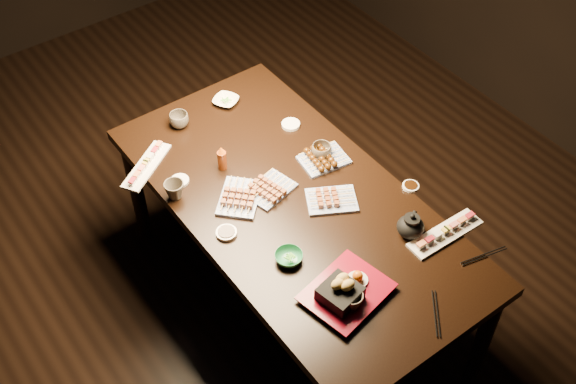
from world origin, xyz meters
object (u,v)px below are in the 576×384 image
object	(u,v)px
yakitori_plate_right	(332,197)
teacup_near_left	(352,301)
teacup_far_right	(179,120)
sushi_platter_near	(446,231)
yakitori_plate_center	(270,187)
dining_table	(294,255)
tempura_tray	(347,286)
teacup_far_left	(174,190)
teapot	(411,225)
condiment_bottle	(222,158)
edamame_bowl_green	(289,257)
teacup_mid_right	(321,151)
edamame_bowl_cream	(226,101)
sushi_platter_far	(146,164)
yakitori_plate_left	(239,194)

from	to	relation	value
yakitori_plate_right	teacup_near_left	bearing A→B (deg)	-91.66
teacup_far_right	sushi_platter_near	bearing A→B (deg)	-66.55
yakitori_plate_center	teacup_far_right	distance (m)	0.62
dining_table	yakitori_plate_right	bearing A→B (deg)	-48.91
tempura_tray	teacup_far_left	world-z (taller)	tempura_tray
teapot	condiment_bottle	bearing A→B (deg)	83.43
teacup_near_left	edamame_bowl_green	bearing A→B (deg)	99.79
tempura_tray	teacup_mid_right	bearing A→B (deg)	47.85
teacup_near_left	teapot	world-z (taller)	teapot
edamame_bowl_green	edamame_bowl_cream	world-z (taller)	edamame_bowl_green
teacup_far_left	teacup_near_left	bearing A→B (deg)	-74.70
sushi_platter_near	edamame_bowl_green	size ratio (longest dim) A/B	3.04
yakitori_plate_center	tempura_tray	size ratio (longest dim) A/B	0.65
sushi_platter_far	yakitori_plate_center	size ratio (longest dim) A/B	1.54
yakitori_plate_center	edamame_bowl_cream	xyz separation A→B (m)	(0.17, 0.62, -0.01)
yakitori_plate_center	yakitori_plate_left	distance (m)	0.14
sushi_platter_near	edamame_bowl_cream	world-z (taller)	sushi_platter_near
teacup_near_left	teacup_mid_right	world-z (taller)	teacup_near_left
teacup_mid_right	teacup_far_left	distance (m)	0.69
tempura_tray	yakitori_plate_right	bearing A→B (deg)	46.78
edamame_bowl_cream	teacup_far_right	size ratio (longest dim) A/B	1.29
tempura_tray	teacup_far_left	bearing A→B (deg)	96.56
edamame_bowl_green	condiment_bottle	size ratio (longest dim) A/B	0.90
yakitori_plate_center	sushi_platter_far	bearing A→B (deg)	115.72
teapot	teacup_near_left	bearing A→B (deg)	163.54
edamame_bowl_cream	teacup_far_left	size ratio (longest dim) A/B	1.35
sushi_platter_near	teacup_near_left	world-z (taller)	teacup_near_left
sushi_platter_far	edamame_bowl_green	xyz separation A→B (m)	(0.20, -0.81, -0.00)
sushi_platter_near	yakitori_plate_right	world-z (taller)	yakitori_plate_right
edamame_bowl_cream	teapot	distance (m)	1.17
yakitori_plate_center	edamame_bowl_cream	distance (m)	0.64
dining_table	sushi_platter_near	world-z (taller)	sushi_platter_near
sushi_platter_far	condiment_bottle	xyz separation A→B (m)	(0.28, -0.21, 0.04)
dining_table	sushi_platter_far	bearing A→B (deg)	112.33
teacup_far_left	condiment_bottle	world-z (taller)	condiment_bottle
edamame_bowl_cream	yakitori_plate_right	bearing A→B (deg)	-89.51
sushi_platter_far	yakitori_plate_left	distance (m)	0.48
dining_table	sushi_platter_near	distance (m)	0.76
condiment_bottle	sushi_platter_near	bearing A→B (deg)	-59.08
sushi_platter_near	teacup_mid_right	bearing A→B (deg)	102.24
yakitori_plate_right	edamame_bowl_cream	distance (m)	0.83
edamame_bowl_cream	tempura_tray	world-z (taller)	tempura_tray
edamame_bowl_green	teacup_far_right	xyz separation A→B (m)	(0.06, 0.97, 0.02)
yakitori_plate_center	yakitori_plate_left	xyz separation A→B (m)	(-0.13, 0.04, 0.00)
yakitori_plate_center	edamame_bowl_green	bearing A→B (deg)	-127.32
tempura_tray	teacup_mid_right	distance (m)	0.77
yakitori_plate_left	edamame_bowl_green	xyz separation A→B (m)	(-0.03, -0.40, -0.01)
yakitori_plate_left	edamame_bowl_green	distance (m)	0.40
teacup_near_left	teacup_far_left	bearing A→B (deg)	105.30
dining_table	teacup_far_left	distance (m)	0.67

